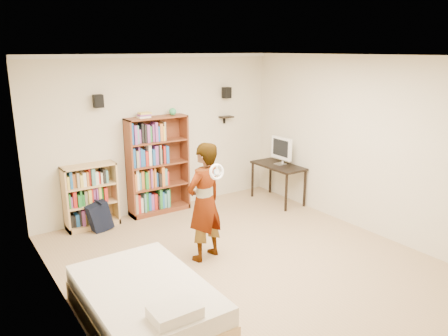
# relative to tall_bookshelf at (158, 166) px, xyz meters

# --- Properties ---
(ground) EXTENTS (4.50, 5.00, 0.01)m
(ground) POSITION_rel_tall_bookshelf_xyz_m (0.11, -2.34, -0.84)
(ground) COLOR tan
(ground) RESTS_ON ground
(room_shell) EXTENTS (4.52, 5.02, 2.71)m
(room_shell) POSITION_rel_tall_bookshelf_xyz_m (0.11, -2.34, 0.92)
(room_shell) COLOR beige
(room_shell) RESTS_ON ground
(crown_molding) EXTENTS (4.50, 5.00, 0.06)m
(crown_molding) POSITION_rel_tall_bookshelf_xyz_m (0.11, -2.34, 1.83)
(crown_molding) COLOR silver
(crown_molding) RESTS_ON room_shell
(speaker_left) EXTENTS (0.14, 0.12, 0.20)m
(speaker_left) POSITION_rel_tall_bookshelf_xyz_m (-0.94, 0.06, 1.16)
(speaker_left) COLOR black
(speaker_left) RESTS_ON room_shell
(speaker_right) EXTENTS (0.14, 0.12, 0.20)m
(speaker_right) POSITION_rel_tall_bookshelf_xyz_m (1.46, 0.06, 1.16)
(speaker_right) COLOR black
(speaker_right) RESTS_ON room_shell
(wall_shelf) EXTENTS (0.25, 0.16, 0.02)m
(wall_shelf) POSITION_rel_tall_bookshelf_xyz_m (1.46, 0.07, 0.71)
(wall_shelf) COLOR black
(wall_shelf) RESTS_ON room_shell
(tall_bookshelf) EXTENTS (1.06, 0.31, 1.69)m
(tall_bookshelf) POSITION_rel_tall_bookshelf_xyz_m (0.00, 0.00, 0.00)
(tall_bookshelf) COLOR maroon
(tall_bookshelf) RESTS_ON ground
(low_bookshelf) EXTENTS (0.83, 0.31, 1.03)m
(low_bookshelf) POSITION_rel_tall_bookshelf_xyz_m (-1.19, 0.00, -0.33)
(low_bookshelf) COLOR tan
(low_bookshelf) RESTS_ON ground
(computer_desk) EXTENTS (0.52, 1.04, 0.71)m
(computer_desk) POSITION_rel_tall_bookshelf_xyz_m (2.08, -0.74, -0.49)
(computer_desk) COLOR black
(computer_desk) RESTS_ON ground
(imac) EXTENTS (0.14, 0.51, 0.51)m
(imac) POSITION_rel_tall_bookshelf_xyz_m (2.13, -0.73, 0.12)
(imac) COLOR white
(imac) RESTS_ON computer_desk
(daybed) EXTENTS (1.16, 1.79, 0.53)m
(daybed) POSITION_rel_tall_bookshelf_xyz_m (-1.54, -2.83, -0.58)
(daybed) COLOR beige
(daybed) RESTS_ON ground
(person) EXTENTS (0.67, 0.53, 1.62)m
(person) POSITION_rel_tall_bookshelf_xyz_m (-0.26, -1.94, -0.03)
(person) COLOR black
(person) RESTS_ON ground
(wii_wheel) EXTENTS (0.21, 0.08, 0.21)m
(wii_wheel) POSITION_rel_tall_bookshelf_xyz_m (-0.26, -2.25, 0.45)
(wii_wheel) COLOR white
(wii_wheel) RESTS_ON person
(navy_bag) EXTENTS (0.38, 0.27, 0.48)m
(navy_bag) POSITION_rel_tall_bookshelf_xyz_m (-1.15, -0.23, -0.60)
(navy_bag) COLOR black
(navy_bag) RESTS_ON ground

